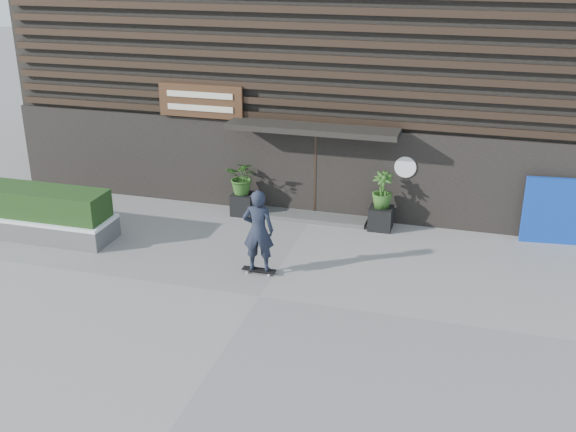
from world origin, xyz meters
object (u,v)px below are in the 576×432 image
(planter_pot_right, at_px, (381,218))
(raised_bed, at_px, (47,227))
(blue_tarp, at_px, (561,211))
(skateboarder, at_px, (258,231))
(planter_pot_left, at_px, (244,204))

(planter_pot_right, bearing_deg, raised_bed, -160.80)
(blue_tarp, distance_m, skateboarder, 7.58)
(planter_pot_left, xyz_separation_m, skateboarder, (1.54, -3.34, 0.75))
(raised_bed, distance_m, blue_tarp, 12.90)
(planter_pot_left, relative_size, skateboarder, 0.30)
(planter_pot_left, height_order, planter_pot_right, same)
(raised_bed, distance_m, skateboarder, 5.93)
(blue_tarp, height_order, skateboarder, skateboarder)
(planter_pot_left, height_order, raised_bed, planter_pot_left)
(skateboarder, bearing_deg, planter_pot_right, 55.94)
(planter_pot_right, relative_size, skateboarder, 0.30)
(planter_pot_left, bearing_deg, raised_bed, -146.76)
(planter_pot_right, xyz_separation_m, blue_tarp, (4.39, 0.30, 0.55))
(planter_pot_right, distance_m, raised_bed, 8.59)
(planter_pot_right, bearing_deg, blue_tarp, 3.91)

